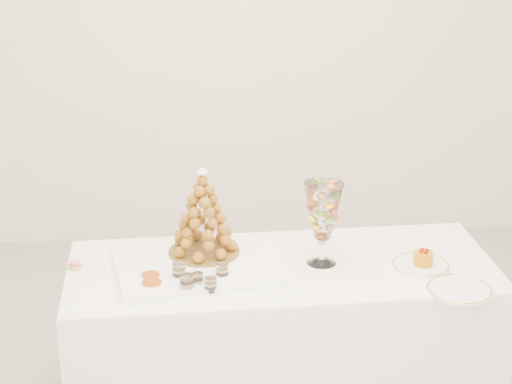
{
  "coord_description": "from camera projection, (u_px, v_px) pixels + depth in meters",
  "views": [
    {
      "loc": [
        -0.28,
        -3.13,
        2.28
      ],
      "look_at": [
        -0.03,
        0.22,
        0.99
      ],
      "focal_mm": 60.0,
      "sensor_mm": 36.0,
      "label": 1
    }
  ],
  "objects": [
    {
      "name": "mousse_cake",
      "position": [
        423.0,
        258.0,
        3.6
      ],
      "size": [
        0.08,
        0.08,
        0.07
      ],
      "color": "#C46C09",
      "rests_on": "cake_plate"
    },
    {
      "name": "cake_plate",
      "position": [
        421.0,
        265.0,
        3.61
      ],
      "size": [
        0.24,
        0.24,
        0.01
      ],
      "primitive_type": "cylinder",
      "color": "white",
      "rests_on": "buffet_table"
    },
    {
      "name": "verrine_b",
      "position": [
        198.0,
        280.0,
        3.43
      ],
      "size": [
        0.05,
        0.05,
        0.06
      ],
      "primitive_type": "cylinder",
      "rotation": [
        0.0,
        0.0,
        0.06
      ],
      "color": "white",
      "rests_on": "buffet_table"
    },
    {
      "name": "verrine_c",
      "position": [
        222.0,
        272.0,
        3.49
      ],
      "size": [
        0.05,
        0.05,
        0.07
      ],
      "primitive_type": "cylinder",
      "rotation": [
        0.0,
        0.0,
        -0.05
      ],
      "color": "white",
      "rests_on": "buffet_table"
    },
    {
      "name": "verrine_d",
      "position": [
        187.0,
        284.0,
        3.39
      ],
      "size": [
        0.06,
        0.06,
        0.07
      ],
      "primitive_type": "cylinder",
      "rotation": [
        0.0,
        0.0,
        -0.07
      ],
      "color": "white",
      "rests_on": "buffet_table"
    },
    {
      "name": "room_walls",
      "position": [
        268.0,
        10.0,
        3.11
      ],
      "size": [
        4.54,
        4.04,
        2.82
      ],
      "color": "silver",
      "rests_on": "ground"
    },
    {
      "name": "macaron_vase",
      "position": [
        323.0,
        212.0,
        3.56
      ],
      "size": [
        0.16,
        0.16,
        0.36
      ],
      "color": "white",
      "rests_on": "buffet_table"
    },
    {
      "name": "verrine_a",
      "position": [
        179.0,
        272.0,
        3.48
      ],
      "size": [
        0.06,
        0.06,
        0.07
      ],
      "primitive_type": "cylinder",
      "rotation": [
        0.0,
        0.0,
        0.11
      ],
      "color": "white",
      "rests_on": "buffet_table"
    },
    {
      "name": "ramekin_back",
      "position": [
        151.0,
        278.0,
        3.49
      ],
      "size": [
        0.08,
        0.08,
        0.03
      ],
      "primitive_type": "cylinder",
      "color": "white",
      "rests_on": "buffet_table"
    },
    {
      "name": "spare_plate",
      "position": [
        459.0,
        290.0,
        3.4
      ],
      "size": [
        0.27,
        0.27,
        0.01
      ],
      "primitive_type": "cylinder",
      "color": "white",
      "rests_on": "buffet_table"
    },
    {
      "name": "lace_tray",
      "position": [
        197.0,
        266.0,
        3.6
      ],
      "size": [
        0.75,
        0.61,
        0.02
      ],
      "primitive_type": "cube",
      "rotation": [
        0.0,
        0.0,
        0.17
      ],
      "color": "white",
      "rests_on": "buffet_table"
    },
    {
      "name": "verrine_e",
      "position": [
        211.0,
        286.0,
        3.38
      ],
      "size": [
        0.06,
        0.06,
        0.07
      ],
      "primitive_type": "cylinder",
      "rotation": [
        0.0,
        0.0,
        -0.15
      ],
      "color": "white",
      "rests_on": "buffet_table"
    },
    {
      "name": "croquembouche",
      "position": [
        203.0,
        212.0,
        3.63
      ],
      "size": [
        0.33,
        0.33,
        0.38
      ],
      "rotation": [
        0.0,
        0.0,
        0.33
      ],
      "color": "brown",
      "rests_on": "lace_tray"
    },
    {
      "name": "ramekin_front",
      "position": [
        152.0,
        286.0,
        3.42
      ],
      "size": [
        0.09,
        0.09,
        0.03
      ],
      "primitive_type": "cylinder",
      "color": "white",
      "rests_on": "buffet_table"
    },
    {
      "name": "pink_tart",
      "position": [
        75.0,
        265.0,
        3.59
      ],
      "size": [
        0.06,
        0.06,
        0.04
      ],
      "color": "tan",
      "rests_on": "buffet_table"
    },
    {
      "name": "buffet_table",
      "position": [
        281.0,
        337.0,
        3.74
      ],
      "size": [
        1.84,
        0.8,
        0.69
      ],
      "rotation": [
        0.0,
        0.0,
        0.04
      ],
      "color": "white",
      "rests_on": "ground"
    }
  ]
}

